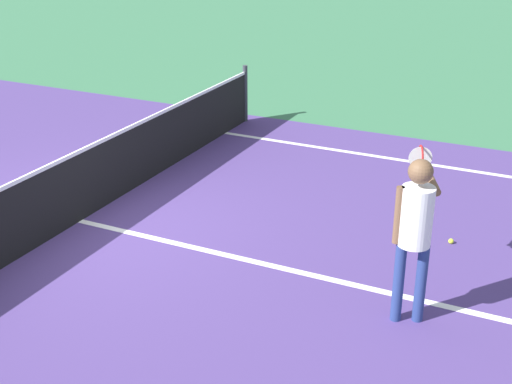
# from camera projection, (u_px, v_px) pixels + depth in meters

# --- Properties ---
(ground_plane) EXTENTS (60.00, 60.00, 0.00)m
(ground_plane) POSITION_uv_depth(u_px,v_px,m) (80.00, 221.00, 9.22)
(ground_plane) COLOR #38724C
(court_surface_inbounds) EXTENTS (10.62, 24.40, 0.00)m
(court_surface_inbounds) POSITION_uv_depth(u_px,v_px,m) (80.00, 221.00, 9.22)
(court_surface_inbounds) COLOR #4C387A
(court_surface_inbounds) RESTS_ON ground_plane
(line_center_service) EXTENTS (0.10, 6.40, 0.01)m
(line_center_service) POSITION_uv_depth(u_px,v_px,m) (304.00, 273.00, 7.95)
(line_center_service) COLOR white
(line_center_service) RESTS_ON ground_plane
(net) EXTENTS (9.95, 0.09, 1.07)m
(net) POSITION_uv_depth(u_px,v_px,m) (76.00, 187.00, 9.03)
(net) COLOR #33383D
(net) RESTS_ON ground_plane
(player_near) EXTENTS (1.22, 0.51, 1.74)m
(player_near) POSITION_uv_depth(u_px,v_px,m) (415.00, 222.00, 6.69)
(player_near) COLOR navy
(player_near) RESTS_ON ground_plane
(tennis_ball_mid_court) EXTENTS (0.07, 0.07, 0.07)m
(tennis_ball_mid_court) POSITION_uv_depth(u_px,v_px,m) (451.00, 241.00, 8.62)
(tennis_ball_mid_court) COLOR #CCE033
(tennis_ball_mid_court) RESTS_ON ground_plane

